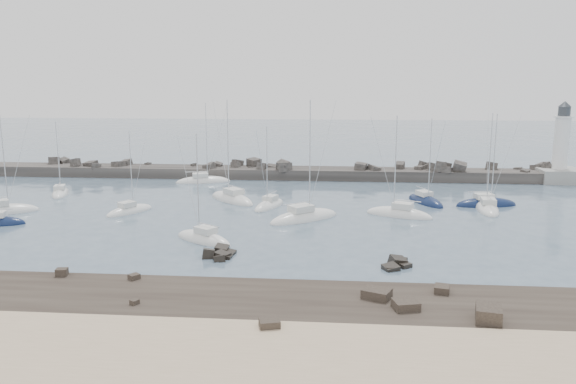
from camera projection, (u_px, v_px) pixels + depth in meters
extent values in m
plane|color=#485D71|center=(261.00, 233.00, 64.44)|extent=(400.00, 400.00, 0.00)
cube|color=#C9AE8B|center=(190.00, 375.00, 33.15)|extent=(140.00, 14.00, 1.00)
cube|color=black|center=(223.00, 309.00, 42.93)|extent=(140.00, 12.00, 0.70)
cube|color=black|center=(62.00, 272.00, 49.14)|extent=(1.08, 0.94, 0.65)
cube|color=black|center=(406.00, 305.00, 41.97)|extent=(2.14, 1.99, 0.64)
cube|color=black|center=(442.00, 289.00, 45.23)|extent=(1.44, 1.61, 0.57)
cube|color=black|center=(134.00, 277.00, 48.31)|extent=(1.11, 1.13, 0.44)
cube|color=black|center=(489.00, 314.00, 39.70)|extent=(2.18, 2.58, 1.12)
cube|color=black|center=(377.00, 293.00, 44.09)|extent=(2.57, 2.33, 0.71)
cube|color=black|center=(135.00, 302.00, 42.87)|extent=(0.75, 0.78, 0.36)
cube|color=black|center=(270.00, 324.00, 38.58)|extent=(1.65, 1.48, 0.66)
cube|color=black|center=(222.00, 256.00, 55.34)|extent=(1.84, 1.74, 1.07)
cube|color=black|center=(226.00, 259.00, 55.18)|extent=(1.16, 1.22, 1.01)
cube|color=black|center=(208.00, 255.00, 55.48)|extent=(1.51, 1.67, 1.52)
cube|color=black|center=(228.00, 254.00, 56.53)|extent=(1.68, 1.55, 0.95)
cube|color=black|center=(222.00, 250.00, 56.98)|extent=(1.50, 1.43, 1.21)
cube|color=black|center=(220.00, 260.00, 54.48)|extent=(1.45, 1.48, 1.36)
cube|color=black|center=(391.00, 270.00, 51.87)|extent=(1.83, 1.89, 1.19)
cube|color=black|center=(398.00, 262.00, 53.26)|extent=(1.93, 1.78, 1.34)
cube|color=black|center=(401.00, 262.00, 53.46)|extent=(1.33, 1.39, 0.89)
cube|color=black|center=(404.00, 266.00, 52.64)|extent=(1.61, 1.63, 0.68)
cube|color=black|center=(390.00, 269.00, 51.62)|extent=(0.96, 0.92, 0.50)
cube|color=#322E2C|center=(248.00, 176.00, 102.18)|extent=(115.00, 6.00, 3.20)
cube|color=#322E2C|center=(459.00, 168.00, 97.05)|extent=(2.71, 2.45, 2.65)
cube|color=#322E2C|center=(557.00, 170.00, 97.85)|extent=(2.87, 2.79, 2.09)
cube|color=#322E2C|center=(491.00, 167.00, 99.74)|extent=(2.63, 2.36, 2.31)
cube|color=#322E2C|center=(286.00, 170.00, 99.08)|extent=(1.62, 1.77, 1.33)
cube|color=#322E2C|center=(264.00, 166.00, 103.29)|extent=(1.44, 1.23, 1.05)
cube|color=#322E2C|center=(119.00, 166.00, 103.39)|extent=(2.56, 2.92, 2.12)
cube|color=#322E2C|center=(547.00, 167.00, 98.50)|extent=(2.65, 2.47, 2.13)
cube|color=#322E2C|center=(446.00, 171.00, 96.96)|extent=(2.41, 2.70, 1.97)
cube|color=#322E2C|center=(219.00, 166.00, 103.56)|extent=(1.52, 1.47, 0.92)
cube|color=#322E2C|center=(272.00, 168.00, 102.66)|extent=(1.71, 1.61, 1.60)
cube|color=#322E2C|center=(439.00, 168.00, 97.33)|extent=(3.13, 3.09, 2.05)
cube|color=#322E2C|center=(236.00, 166.00, 102.12)|extent=(1.95, 2.13, 1.90)
cube|color=#322E2C|center=(283.00, 166.00, 99.30)|extent=(2.59, 2.83, 2.60)
cube|color=#322E2C|center=(400.00, 167.00, 100.50)|extent=(2.01, 2.40, 1.88)
cube|color=#322E2C|center=(254.00, 163.00, 103.71)|extent=(3.01, 3.13, 1.74)
cube|color=#322E2C|center=(91.00, 165.00, 103.84)|extent=(2.81, 2.53, 1.75)
cube|color=#322E2C|center=(237.00, 163.00, 104.42)|extent=(2.54, 2.64, 1.80)
cube|color=#322E2C|center=(551.00, 172.00, 97.75)|extent=(1.34, 1.46, 0.82)
cube|color=#322E2C|center=(262.00, 167.00, 99.86)|extent=(1.83, 1.86, 1.79)
cube|color=#322E2C|center=(194.00, 166.00, 103.74)|extent=(1.69, 1.69, 1.35)
cube|color=#322E2C|center=(218.00, 166.00, 103.43)|extent=(1.72, 1.57, 1.79)
cube|color=#322E2C|center=(423.00, 165.00, 101.35)|extent=(1.98, 1.66, 1.77)
cube|color=#322E2C|center=(54.00, 162.00, 106.85)|extent=(2.94, 3.45, 2.35)
cube|color=#322E2C|center=(525.00, 173.00, 96.96)|extent=(1.70, 1.84, 1.42)
cube|color=#322E2C|center=(425.00, 168.00, 100.29)|extent=(1.98, 1.83, 1.55)
cube|color=#322E2C|center=(361.00, 168.00, 99.17)|extent=(2.48, 2.41, 1.88)
cube|color=#322E2C|center=(458.00, 170.00, 98.04)|extent=(1.43, 1.37, 1.16)
cube|color=#322E2C|center=(544.00, 168.00, 99.07)|extent=(2.90, 2.59, 2.63)
cube|color=#322E2C|center=(250.00, 169.00, 102.11)|extent=(1.48, 1.44, 1.03)
cube|color=#322E2C|center=(207.00, 168.00, 100.99)|extent=(1.73, 1.65, 1.43)
cube|color=#322E2C|center=(64.00, 162.00, 107.39)|extent=(2.19, 2.43, 2.00)
cube|color=#322E2C|center=(211.00, 167.00, 100.67)|extent=(2.05, 2.01, 1.84)
cube|color=#322E2C|center=(284.00, 167.00, 99.02)|extent=(2.99, 2.95, 1.98)
cube|color=#322E2C|center=(567.00, 173.00, 96.25)|extent=(1.73, 1.59, 1.32)
cube|color=#322E2C|center=(374.00, 170.00, 98.94)|extent=(2.75, 2.61, 2.11)
cube|color=#322E2C|center=(443.00, 167.00, 98.17)|extent=(2.90, 2.55, 2.08)
cube|color=#322E2C|center=(428.00, 171.00, 99.01)|extent=(1.31, 1.34, 0.96)
cube|color=#322E2C|center=(419.00, 169.00, 99.53)|extent=(1.97, 2.02, 1.04)
cube|color=#322E2C|center=(64.00, 166.00, 105.39)|extent=(1.16, 1.13, 0.97)
cube|color=#322E2C|center=(75.00, 163.00, 103.43)|extent=(1.80, 1.74, 1.98)
cube|color=#322E2C|center=(441.00, 168.00, 100.92)|extent=(2.26, 2.30, 1.47)
cube|color=#322E2C|center=(432.00, 167.00, 99.69)|extent=(2.01, 1.95, 2.04)
cube|color=#322E2C|center=(563.00, 170.00, 98.00)|extent=(1.93, 1.84, 1.44)
cube|color=#322E2C|center=(96.00, 167.00, 102.26)|extent=(2.25, 2.34, 1.57)
cube|color=#322E2C|center=(518.00, 170.00, 99.91)|extent=(1.87, 1.80, 1.08)
cube|color=#322E2C|center=(535.00, 168.00, 99.93)|extent=(2.33, 2.60, 1.54)
cube|color=#322E2C|center=(76.00, 167.00, 102.85)|extent=(1.65, 1.72, 1.33)
cube|color=#322E2C|center=(126.00, 163.00, 105.14)|extent=(2.11, 2.20, 1.58)
cube|color=#322E2C|center=(148.00, 166.00, 105.57)|extent=(1.56, 1.61, 1.50)
cube|color=#322E2C|center=(282.00, 167.00, 101.31)|extent=(2.16, 1.91, 1.81)
cube|color=gray|center=(558.00, 177.00, 97.48)|extent=(7.00, 7.00, 3.00)
cylinder|color=white|center=(561.00, 143.00, 96.33)|extent=(2.50, 2.50, 9.00)
cylinder|color=white|center=(564.00, 117.00, 95.48)|extent=(3.20, 3.20, 0.25)
cylinder|color=#34393E|center=(564.00, 112.00, 95.31)|extent=(2.00, 2.00, 1.60)
cone|color=#34393E|center=(565.00, 104.00, 95.06)|extent=(2.20, 2.20, 1.00)
ellipsoid|color=white|center=(3.00, 213.00, 74.07)|extent=(8.91, 7.07, 2.36)
cylinder|color=silver|center=(4.00, 160.00, 73.05)|extent=(0.13, 0.13, 11.92)
ellipsoid|color=white|center=(60.00, 194.00, 86.50)|extent=(4.79, 7.96, 1.97)
cube|color=silver|center=(60.00, 187.00, 85.92)|extent=(2.16, 2.52, 0.64)
cylinder|color=silver|center=(58.00, 155.00, 85.93)|extent=(0.11, 0.11, 10.27)
cylinder|color=silver|center=(59.00, 184.00, 85.30)|extent=(1.11, 2.90, 0.09)
cylinder|color=silver|center=(0.00, 209.00, 67.94)|extent=(2.91, 0.71, 0.10)
ellipsoid|color=white|center=(130.00, 212.00, 74.54)|extent=(5.70, 7.43, 1.92)
cube|color=silver|center=(127.00, 204.00, 74.03)|extent=(2.31, 2.51, 0.63)
cylinder|color=silver|center=(131.00, 169.00, 73.90)|extent=(0.11, 0.11, 9.86)
cylinder|color=silver|center=(124.00, 201.00, 73.51)|extent=(1.58, 2.55, 0.09)
ellipsoid|color=white|center=(203.00, 182.00, 96.92)|extent=(9.80, 5.49, 2.19)
cube|color=silver|center=(200.00, 175.00, 96.59)|extent=(3.05, 2.56, 0.64)
cylinder|color=silver|center=(206.00, 140.00, 95.68)|extent=(0.11, 0.11, 12.63)
cylinder|color=silver|center=(196.00, 172.00, 96.34)|extent=(3.61, 1.17, 0.09)
ellipsoid|color=white|center=(204.00, 241.00, 61.17)|extent=(7.95, 6.45, 2.13)
cube|color=silver|center=(206.00, 230.00, 60.68)|extent=(2.73, 2.56, 0.71)
cylinder|color=silver|center=(198.00, 184.00, 60.35)|extent=(0.12, 0.12, 10.70)
cylinder|color=silver|center=(209.00, 225.00, 60.21)|extent=(2.69, 1.85, 0.10)
ellipsoid|color=white|center=(269.00, 207.00, 77.87)|extent=(4.80, 7.94, 2.00)
cube|color=silver|center=(270.00, 198.00, 77.98)|extent=(2.16, 2.52, 0.66)
cylinder|color=silver|center=(267.00, 165.00, 76.18)|extent=(0.11, 0.11, 10.25)
cylinder|color=silver|center=(272.00, 193.00, 78.34)|extent=(1.12, 2.89, 0.09)
ellipsoid|color=white|center=(304.00, 219.00, 70.73)|extent=(9.87, 9.00, 2.54)
cube|color=silver|center=(301.00, 208.00, 70.16)|extent=(3.52, 3.42, 0.79)
cylinder|color=silver|center=(310.00, 156.00, 69.65)|extent=(0.14, 0.14, 13.80)
cylinder|color=silver|center=(296.00, 203.00, 69.61)|extent=(3.20, 2.72, 0.11)
ellipsoid|color=#0F1C40|center=(425.00, 202.00, 80.56)|extent=(5.58, 8.58, 2.14)
cube|color=silver|center=(424.00, 193.00, 80.70)|extent=(2.43, 2.77, 0.70)
cylinder|color=silver|center=(430.00, 158.00, 78.70)|extent=(0.12, 0.12, 11.13)
cylinder|color=silver|center=(422.00, 188.00, 81.12)|extent=(1.38, 3.07, 0.10)
ellipsoid|color=white|center=(399.00, 216.00, 72.63)|extent=(9.14, 5.92, 2.32)
cube|color=silver|center=(403.00, 206.00, 72.17)|extent=(2.95, 2.59, 0.76)
cylinder|color=silver|center=(396.00, 162.00, 71.62)|extent=(0.13, 0.13, 11.85)
cylinder|color=silver|center=(407.00, 201.00, 71.75)|extent=(3.28, 1.47, 0.11)
ellipsoid|color=white|center=(487.00, 210.00, 75.95)|extent=(3.57, 9.09, 2.24)
cube|color=silver|center=(488.00, 201.00, 75.27)|extent=(2.01, 2.64, 0.71)
cylinder|color=silver|center=(490.00, 158.00, 75.30)|extent=(0.12, 0.12, 11.98)
cylinder|color=silver|center=(489.00, 197.00, 74.54)|extent=(0.43, 3.54, 0.10)
ellipsoid|color=white|center=(232.00, 200.00, 82.01)|extent=(9.06, 9.41, 2.48)
cube|color=silver|center=(234.00, 191.00, 81.34)|extent=(3.37, 3.41, 0.77)
cylinder|color=silver|center=(228.00, 147.00, 81.12)|extent=(0.13, 0.13, 13.46)
cylinder|color=silver|center=(236.00, 187.00, 80.67)|extent=(2.80, 2.99, 0.11)
ellipsoid|color=#0F1C40|center=(486.00, 205.00, 78.64)|extent=(9.09, 4.36, 2.25)
cube|color=silver|center=(484.00, 196.00, 78.34)|extent=(2.74, 2.20, 0.73)
cylinder|color=silver|center=(494.00, 157.00, 77.39)|extent=(0.12, 0.12, 11.79)
cylinder|color=silver|center=(480.00, 192.00, 78.14)|extent=(3.45, 0.78, 0.10)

